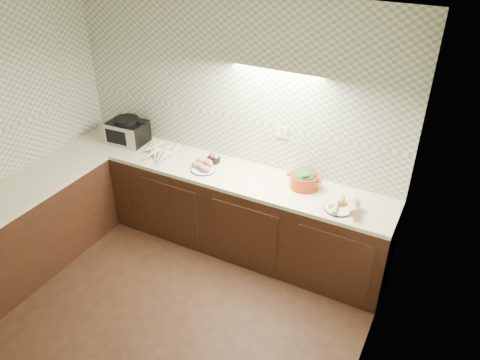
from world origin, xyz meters
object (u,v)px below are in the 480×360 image
at_px(dutch_oven, 304,178).
at_px(parsnip_pile, 155,154).
at_px(veg_plate, 346,205).
at_px(sweet_potato_plate, 204,166).
at_px(toaster_oven, 127,131).
at_px(onion_bowl, 213,158).

bearing_deg(dutch_oven, parsnip_pile, -176.58).
bearing_deg(veg_plate, sweet_potato_plate, 179.50).
bearing_deg(toaster_oven, dutch_oven, -2.32).
relative_size(sweet_potato_plate, dutch_oven, 0.78).
xyz_separation_m(sweet_potato_plate, dutch_oven, (1.02, 0.17, 0.05)).
bearing_deg(veg_plate, dutch_oven, 158.88).
bearing_deg(onion_bowl, veg_plate, -7.79).
height_order(toaster_oven, sweet_potato_plate, toaster_oven).
bearing_deg(dutch_oven, onion_bowl, 176.34).
distance_m(sweet_potato_plate, onion_bowl, 0.19).
xyz_separation_m(onion_bowl, dutch_oven, (1.02, -0.02, 0.05)).
distance_m(sweet_potato_plate, veg_plate, 1.49).
height_order(dutch_oven, veg_plate, dutch_oven).
bearing_deg(toaster_oven, onion_bowl, -0.39).
distance_m(parsnip_pile, onion_bowl, 0.64).
bearing_deg(dutch_oven, veg_plate, -23.48).
distance_m(parsnip_pile, dutch_oven, 1.64).
height_order(parsnip_pile, onion_bowl, onion_bowl).
distance_m(toaster_oven, onion_bowl, 1.09).
bearing_deg(onion_bowl, dutch_oven, -1.30).
bearing_deg(veg_plate, toaster_oven, 176.59).
bearing_deg(veg_plate, onion_bowl, 172.21).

